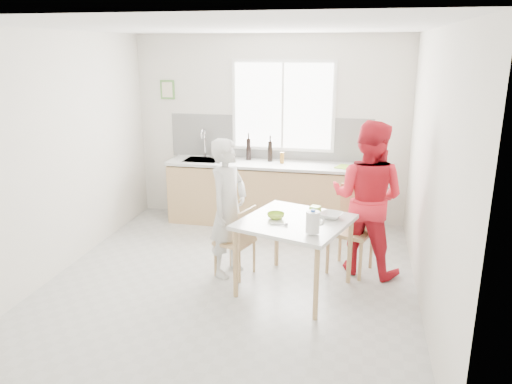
% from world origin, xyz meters
% --- Properties ---
extents(ground, '(4.50, 4.50, 0.00)m').
position_xyz_m(ground, '(0.00, 0.00, 0.00)').
color(ground, '#B7B7B2').
rests_on(ground, ground).
extents(room_shell, '(4.50, 4.50, 4.50)m').
position_xyz_m(room_shell, '(0.00, 0.00, 1.64)').
color(room_shell, silver).
rests_on(room_shell, ground).
extents(window, '(1.50, 0.06, 1.30)m').
position_xyz_m(window, '(0.20, 2.23, 1.70)').
color(window, white).
rests_on(window, room_shell).
extents(backsplash, '(3.00, 0.02, 0.65)m').
position_xyz_m(backsplash, '(0.00, 2.24, 1.23)').
color(backsplash, white).
rests_on(backsplash, room_shell).
extents(picture_frame, '(0.22, 0.03, 0.28)m').
position_xyz_m(picture_frame, '(-1.55, 2.23, 1.90)').
color(picture_frame, '#599343').
rests_on(picture_frame, room_shell).
extents(kitchen_counter, '(2.84, 0.64, 1.37)m').
position_xyz_m(kitchen_counter, '(-0.00, 1.95, 0.42)').
color(kitchen_counter, tan).
rests_on(kitchen_counter, ground).
extents(dining_table, '(1.30, 1.30, 0.79)m').
position_xyz_m(dining_table, '(0.70, -0.04, 0.71)').
color(dining_table, silver).
rests_on(dining_table, ground).
extents(chair_left, '(0.47, 0.47, 0.81)m').
position_xyz_m(chair_left, '(0.05, 0.18, 0.45)').
color(chair_left, tan).
rests_on(chair_left, ground).
extents(chair_far, '(0.57, 0.57, 0.98)m').
position_xyz_m(chair_far, '(1.29, 0.63, 0.54)').
color(chair_far, tan).
rests_on(chair_far, ground).
extents(person_white, '(0.54, 0.66, 1.57)m').
position_xyz_m(person_white, '(-0.08, 0.22, 0.79)').
color(person_white, silver).
rests_on(person_white, ground).
extents(person_red, '(1.02, 0.90, 1.76)m').
position_xyz_m(person_red, '(1.43, 0.60, 0.88)').
color(person_red, red).
rests_on(person_red, ground).
extents(bowl_green, '(0.23, 0.23, 0.06)m').
position_xyz_m(bowl_green, '(0.50, -0.02, 0.82)').
color(bowl_green, '#9ECD2F').
rests_on(bowl_green, dining_table).
extents(bowl_white, '(0.30, 0.30, 0.06)m').
position_xyz_m(bowl_white, '(1.07, 0.10, 0.82)').
color(bowl_white, white).
rests_on(bowl_white, dining_table).
extents(milk_jug, '(0.18, 0.13, 0.23)m').
position_xyz_m(milk_jug, '(0.92, -0.41, 0.92)').
color(milk_jug, white).
rests_on(milk_jug, dining_table).
extents(green_box, '(0.13, 0.13, 0.09)m').
position_xyz_m(green_box, '(0.89, 0.19, 0.84)').
color(green_box, '#85CD2F').
rests_on(green_box, dining_table).
extents(spoon, '(0.16, 0.02, 0.01)m').
position_xyz_m(spoon, '(0.56, -0.22, 0.80)').
color(spoon, '#A5A5AA').
rests_on(spoon, dining_table).
extents(cutting_board, '(0.42, 0.36, 0.01)m').
position_xyz_m(cutting_board, '(1.19, 1.87, 0.93)').
color(cutting_board, '#87B82A').
rests_on(cutting_board, kitchen_counter).
extents(wine_bottle_a, '(0.07, 0.07, 0.32)m').
position_xyz_m(wine_bottle_a, '(-0.28, 2.09, 1.08)').
color(wine_bottle_a, black).
rests_on(wine_bottle_a, kitchen_counter).
extents(wine_bottle_b, '(0.07, 0.07, 0.30)m').
position_xyz_m(wine_bottle_b, '(0.05, 2.05, 1.07)').
color(wine_bottle_b, black).
rests_on(wine_bottle_b, kitchen_counter).
extents(jar_amber, '(0.06, 0.06, 0.16)m').
position_xyz_m(jar_amber, '(0.24, 1.96, 1.00)').
color(jar_amber, brown).
rests_on(jar_amber, kitchen_counter).
extents(soap_bottle, '(0.10, 0.10, 0.18)m').
position_xyz_m(soap_bottle, '(-0.80, 2.13, 1.01)').
color(soap_bottle, '#999999').
rests_on(soap_bottle, kitchen_counter).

